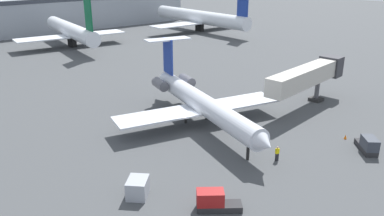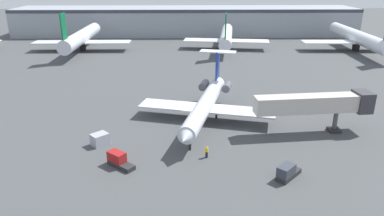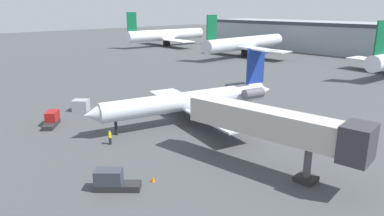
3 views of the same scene
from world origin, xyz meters
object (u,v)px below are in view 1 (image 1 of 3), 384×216
parked_airliner_centre (71,31)px  jet_bridge (310,75)px  traffic_cone_near (345,137)px  ground_crew_marshaller (277,153)px  cargo_container_uld (138,188)px  baggage_tug_lead (214,201)px  parked_airliner_east_mid (200,17)px  regional_jet (200,101)px  baggage_tug_trailing (368,145)px

parked_airliner_centre → jet_bridge: bearing=-83.6°
traffic_cone_near → parked_airliner_centre: (-0.34, 75.40, 3.86)m
jet_bridge → ground_crew_marshaller: (-17.95, -7.99, -3.94)m
cargo_container_uld → jet_bridge: bearing=6.5°
baggage_tug_lead → parked_airliner_east_mid: parked_airliner_east_mid is taller
ground_crew_marshaller → traffic_cone_near: (10.95, -2.11, -0.58)m
regional_jet → traffic_cone_near: bearing=-56.5°
baggage_tug_lead → traffic_cone_near: bearing=-0.1°
traffic_cone_near → regional_jet: bearing=123.5°
cargo_container_uld → parked_airliner_east_mid: size_ratio=0.07×
baggage_tug_lead → cargo_container_uld: (-3.82, 6.24, 0.04)m
jet_bridge → traffic_cone_near: bearing=-124.7°
parked_airliner_centre → parked_airliner_east_mid: bearing=-4.7°
parked_airliner_east_mid → regional_jet: bearing=-132.3°
jet_bridge → ground_crew_marshaller: jet_bridge is taller
regional_jet → jet_bridge: (17.26, -5.40, 1.58)m
jet_bridge → parked_airliner_centre: (-7.34, 65.30, -0.66)m
baggage_tug_trailing → traffic_cone_near: (1.36, 3.44, -0.56)m
jet_bridge → parked_airliner_east_mid: bearing=61.2°
jet_bridge → parked_airliner_centre: bearing=96.4°
parked_airliner_east_mid → ground_crew_marshaller: bearing=-126.7°
baggage_tug_trailing → parked_airliner_centre: (1.02, 78.83, 3.30)m
jet_bridge → baggage_tug_trailing: bearing=-121.7°
jet_bridge → baggage_tug_trailing: 16.40m
baggage_tug_lead → parked_airliner_centre: bearing=73.6°
ground_crew_marshaller → traffic_cone_near: size_ratio=3.07×
jet_bridge → traffic_cone_near: size_ratio=33.78×
regional_jet → parked_airliner_east_mid: size_ratio=0.71×
regional_jet → parked_airliner_centre: bearing=80.6°
baggage_tug_lead → parked_airliner_centre: 78.62m
ground_crew_marshaller → jet_bridge: bearing=24.0°
jet_bridge → ground_crew_marshaller: size_ratio=10.99×
ground_crew_marshaller → baggage_tug_trailing: bearing=-30.0°
ground_crew_marshaller → parked_airliner_centre: (10.61, 73.29, 3.28)m
baggage_tug_lead → baggage_tug_trailing: size_ratio=1.04×
regional_jet → jet_bridge: size_ratio=1.55×
jet_bridge → cargo_container_uld: 33.83m
jet_bridge → baggage_tug_lead: bearing=-161.2°
baggage_tug_trailing → parked_airliner_centre: size_ratio=0.12×
baggage_tug_trailing → parked_airliner_east_mid: size_ratio=0.09×
baggage_tug_trailing → parked_airliner_centre: 78.91m
jet_bridge → parked_airliner_centre: size_ratio=0.57×
jet_bridge → cargo_container_uld: jet_bridge is taller
baggage_tug_trailing → cargo_container_uld: bearing=158.8°
baggage_tug_lead → traffic_cone_near: size_ratio=7.24×
parked_airliner_east_mid → parked_airliner_centre: bearing=175.3°
baggage_tug_lead → parked_airliner_centre: size_ratio=0.12×
cargo_container_uld → parked_airliner_east_mid: (67.47, 65.70, 3.42)m
jet_bridge → parked_airliner_east_mid: size_ratio=0.45×
baggage_tug_trailing → cargo_container_uld: baggage_tug_trailing is taller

